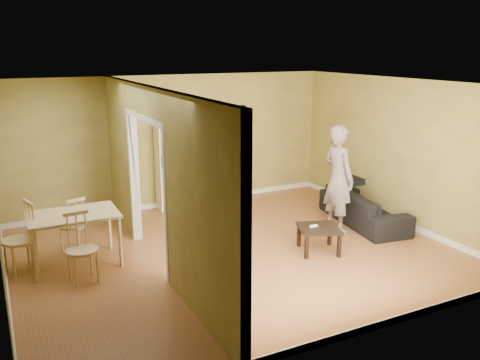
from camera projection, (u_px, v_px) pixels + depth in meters
name	position (u px, v px, depth m)	size (l,w,h in m)	color
room_shell	(234.00, 172.00, 7.61)	(6.50, 6.50, 6.50)	#955D3F
partition	(157.00, 181.00, 7.10)	(0.22, 5.50, 2.60)	#ABA648
wall_speaker	(243.00, 108.00, 10.44)	(0.10, 0.10, 0.10)	black
sofa	(364.00, 203.00, 9.17)	(0.86, 2.01, 0.76)	#23232A
person	(339.00, 169.00, 8.64)	(0.62, 0.79, 2.18)	slate
bookshelf	(178.00, 156.00, 9.95)	(0.88, 0.38, 2.09)	white
paper_box_navy_a	(181.00, 181.00, 10.05)	(0.39, 0.26, 0.20)	navy
paper_box_teal	(175.00, 161.00, 9.89)	(0.44, 0.29, 0.23)	#1A6864
paper_box_navy_b	(179.00, 140.00, 9.83)	(0.43, 0.28, 0.22)	navy
coffee_table	(319.00, 231.00, 7.89)	(0.61, 0.61, 0.41)	black
game_controller	(314.00, 226.00, 7.89)	(0.13, 0.04, 0.03)	white
dining_table	(73.00, 219.00, 7.33)	(1.26, 0.84, 0.79)	beige
chair_left	(19.00, 238.00, 7.12)	(0.47, 0.47, 1.03)	#D5BD87
chair_near	(82.00, 248.00, 6.85)	(0.44, 0.44, 0.96)	tan
chair_far	(73.00, 224.00, 7.90)	(0.41, 0.41, 0.89)	tan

